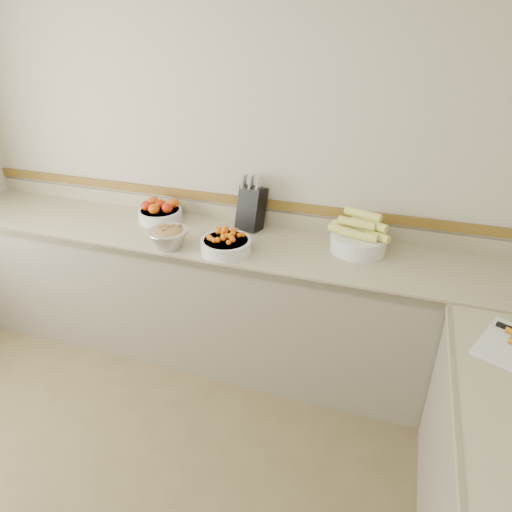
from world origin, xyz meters
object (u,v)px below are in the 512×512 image
(knife_block, at_px, (251,207))
(cherry_tomato_bowl, at_px, (226,243))
(corn_bowl, at_px, (359,238))
(tomato_bowl, at_px, (160,212))
(rhubarb_bowl, at_px, (169,237))

(knife_block, height_order, cherry_tomato_bowl, knife_block)
(cherry_tomato_bowl, relative_size, corn_bowl, 0.83)
(tomato_bowl, bearing_deg, corn_bowl, -1.01)
(tomato_bowl, bearing_deg, cherry_tomato_bowl, -25.88)
(cherry_tomato_bowl, bearing_deg, knife_block, 84.80)
(corn_bowl, bearing_deg, cherry_tomato_bowl, -160.22)
(tomato_bowl, xyz_separation_m, rhubarb_bowl, (0.25, -0.35, 0.01))
(cherry_tomato_bowl, xyz_separation_m, corn_bowl, (0.75, 0.27, 0.03))
(tomato_bowl, distance_m, corn_bowl, 1.36)
(cherry_tomato_bowl, distance_m, corn_bowl, 0.80)
(knife_block, distance_m, cherry_tomato_bowl, 0.39)
(corn_bowl, bearing_deg, tomato_bowl, 178.99)
(knife_block, relative_size, cherry_tomato_bowl, 1.21)
(tomato_bowl, height_order, cherry_tomato_bowl, cherry_tomato_bowl)
(tomato_bowl, relative_size, corn_bowl, 0.81)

